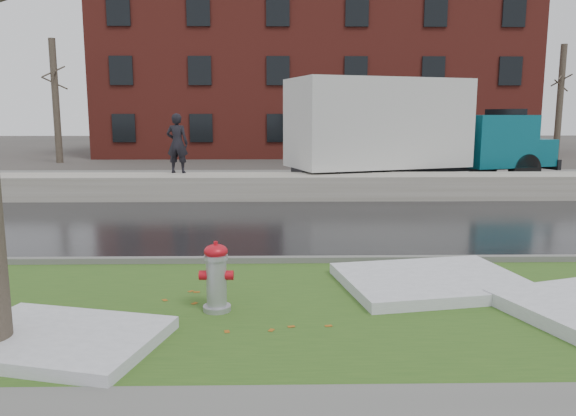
{
  "coord_description": "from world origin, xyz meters",
  "views": [
    {
      "loc": [
        -0.24,
        -8.48,
        2.59
      ],
      "look_at": [
        -0.06,
        1.01,
        1.0
      ],
      "focal_mm": 35.0,
      "sensor_mm": 36.0,
      "label": 1
    }
  ],
  "objects": [
    {
      "name": "ground",
      "position": [
        0.0,
        0.0,
        0.0
      ],
      "size": [
        120.0,
        120.0,
        0.0
      ],
      "primitive_type": "plane",
      "color": "#47423D",
      "rests_on": "ground"
    },
    {
      "name": "verge",
      "position": [
        0.0,
        -1.25,
        0.02
      ],
      "size": [
        60.0,
        4.5,
        0.04
      ],
      "primitive_type": "cube",
      "color": "#2C501A",
      "rests_on": "ground"
    },
    {
      "name": "road",
      "position": [
        0.0,
        4.5,
        0.01
      ],
      "size": [
        60.0,
        7.0,
        0.03
      ],
      "primitive_type": "cube",
      "color": "black",
      "rests_on": "ground"
    },
    {
      "name": "parking_lot",
      "position": [
        0.0,
        13.0,
        0.01
      ],
      "size": [
        60.0,
        9.0,
        0.03
      ],
      "primitive_type": "cube",
      "color": "slate",
      "rests_on": "ground"
    },
    {
      "name": "curb",
      "position": [
        0.0,
        1.0,
        0.07
      ],
      "size": [
        60.0,
        0.15,
        0.14
      ],
      "primitive_type": "cube",
      "color": "slate",
      "rests_on": "ground"
    },
    {
      "name": "snowbank",
      "position": [
        0.0,
        8.7,
        0.38
      ],
      "size": [
        60.0,
        1.6,
        0.75
      ],
      "primitive_type": "cube",
      "color": "#ACA99E",
      "rests_on": "ground"
    },
    {
      "name": "brick_building",
      "position": [
        2.0,
        30.0,
        5.0
      ],
      "size": [
        26.0,
        12.0,
        10.0
      ],
      "primitive_type": "cube",
      "color": "maroon",
      "rests_on": "ground"
    },
    {
      "name": "bg_tree_left",
      "position": [
        -12.0,
        22.0,
        3.33
      ],
      "size": [
        1.4,
        1.62,
        6.5
      ],
      "color": "brown",
      "rests_on": "ground"
    },
    {
      "name": "bg_tree_center",
      "position": [
        -6.0,
        26.0,
        3.33
      ],
      "size": [
        1.4,
        1.62,
        6.5
      ],
      "color": "brown",
      "rests_on": "ground"
    },
    {
      "name": "bg_tree_right",
      "position": [
        16.0,
        24.0,
        3.33
      ],
      "size": [
        1.4,
        1.62,
        6.5
      ],
      "color": "brown",
      "rests_on": "ground"
    },
    {
      "name": "fire_hydrant",
      "position": [
        -1.04,
        -1.4,
        0.54
      ],
      "size": [
        0.45,
        0.38,
        0.93
      ],
      "rotation": [
        0.0,
        0.0,
        -0.02
      ],
      "color": "#9EA0A6",
      "rests_on": "verge"
    },
    {
      "name": "box_truck",
      "position": [
        4.31,
        11.12,
        1.99
      ],
      "size": [
        11.28,
        5.45,
        3.77
      ],
      "rotation": [
        0.0,
        0.0,
        0.32
      ],
      "color": "black",
      "rests_on": "ground"
    },
    {
      "name": "worker",
      "position": [
        -3.39,
        9.29,
        1.68
      ],
      "size": [
        0.73,
        0.53,
        1.87
      ],
      "primitive_type": "imported",
      "rotation": [
        0.0,
        0.0,
        3.01
      ],
      "color": "black",
      "rests_on": "snowbank"
    },
    {
      "name": "snow_patch_near",
      "position": [
        2.06,
        -0.41,
        0.12
      ],
      "size": [
        2.92,
        2.43,
        0.16
      ],
      "primitive_type": "cube",
      "rotation": [
        0.0,
        0.0,
        0.18
      ],
      "color": "silver",
      "rests_on": "verge"
    },
    {
      "name": "snow_patch_far",
      "position": [
        -2.71,
        -2.5,
        0.11
      ],
      "size": [
        2.53,
        2.09,
        0.14
      ],
      "primitive_type": "cube",
      "rotation": [
        0.0,
        0.0,
        -0.25
      ],
      "color": "silver",
      "rests_on": "verge"
    }
  ]
}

